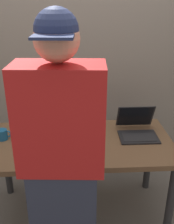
{
  "coord_description": "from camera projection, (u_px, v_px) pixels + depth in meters",
  "views": [
    {
      "loc": [
        -0.04,
        -1.82,
        1.8
      ],
      "look_at": [
        0.06,
        0.0,
        0.99
      ],
      "focal_mm": 42.72,
      "sensor_mm": 36.0,
      "label": 1
    }
  ],
  "objects": [
    {
      "name": "ground_plane",
      "position": [
        80.0,
        212.0,
        2.4
      ],
      "size": [
        8.0,
        8.0,
        0.0
      ],
      "primitive_type": "plane",
      "color": "slate",
      "rests_on": "ground"
    },
    {
      "name": "desk",
      "position": [
        79.0,
        151.0,
        2.14
      ],
      "size": [
        1.48,
        0.73,
        0.74
      ],
      "color": "brown",
      "rests_on": "ground"
    },
    {
      "name": "laptop",
      "position": [
        137.0,
        128.0,
        2.19
      ],
      "size": [
        0.31,
        0.32,
        0.22
      ],
      "color": "black",
      "rests_on": "desk"
    },
    {
      "name": "beer_bottle_brown",
      "position": [
        57.0,
        127.0,
        2.06
      ],
      "size": [
        0.07,
        0.07,
        0.32
      ],
      "color": "#333333",
      "rests_on": "desk"
    },
    {
      "name": "beer_bottle_amber",
      "position": [
        49.0,
        121.0,
        2.15
      ],
      "size": [
        0.06,
        0.06,
        0.32
      ],
      "color": "#1E5123",
      "rests_on": "desk"
    },
    {
      "name": "beer_bottle_dark",
      "position": [
        66.0,
        123.0,
        2.15
      ],
      "size": [
        0.06,
        0.06,
        0.29
      ],
      "color": "#472B14",
      "rests_on": "desk"
    },
    {
      "name": "person_figure",
      "position": [
        63.0,
        170.0,
        1.5
      ],
      "size": [
        0.47,
        0.32,
        1.75
      ],
      "color": "#2D3347",
      "rests_on": "ground"
    },
    {
      "name": "coffee_mug",
      "position": [
        3.0,
        135.0,
        2.11
      ],
      "size": [
        0.11,
        0.08,
        0.08
      ],
      "color": "#19598C",
      "rests_on": "desk"
    },
    {
      "name": "back_wall",
      "position": [
        76.0,
        50.0,
        2.57
      ],
      "size": [
        6.0,
        0.1,
        2.6
      ],
      "primitive_type": "cube",
      "color": "gray",
      "rests_on": "ground"
    }
  ]
}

